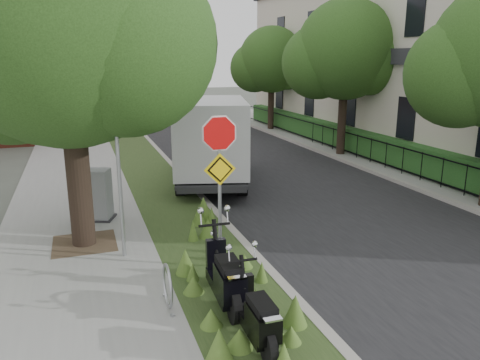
% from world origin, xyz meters
% --- Properties ---
extents(ground, '(120.00, 120.00, 0.00)m').
position_xyz_m(ground, '(0.00, 0.00, 0.00)').
color(ground, '#4C5147').
rests_on(ground, ground).
extents(sidewalk_near, '(3.50, 60.00, 0.12)m').
position_xyz_m(sidewalk_near, '(-4.25, 10.00, 0.06)').
color(sidewalk_near, gray).
rests_on(sidewalk_near, ground).
extents(verge, '(2.00, 60.00, 0.12)m').
position_xyz_m(verge, '(-1.50, 10.00, 0.06)').
color(verge, '#29401B').
rests_on(verge, ground).
extents(kerb_near, '(0.20, 60.00, 0.13)m').
position_xyz_m(kerb_near, '(-0.50, 10.00, 0.07)').
color(kerb_near, '#9E9991').
rests_on(kerb_near, ground).
extents(road, '(7.00, 60.00, 0.01)m').
position_xyz_m(road, '(3.00, 10.00, 0.01)').
color(road, black).
rests_on(road, ground).
extents(kerb_far, '(0.20, 60.00, 0.13)m').
position_xyz_m(kerb_far, '(6.50, 10.00, 0.07)').
color(kerb_far, '#9E9991').
rests_on(kerb_far, ground).
extents(footpath_far, '(3.20, 60.00, 0.12)m').
position_xyz_m(footpath_far, '(8.20, 10.00, 0.06)').
color(footpath_far, gray).
rests_on(footpath_far, ground).
extents(street_tree_main, '(6.21, 5.54, 7.66)m').
position_xyz_m(street_tree_main, '(-4.08, 2.86, 4.80)').
color(street_tree_main, black).
rests_on(street_tree_main, ground).
extents(bare_post, '(0.08, 0.08, 4.00)m').
position_xyz_m(bare_post, '(-3.20, 1.80, 2.12)').
color(bare_post, '#A5A8AD').
rests_on(bare_post, ground).
extents(bike_hoop, '(0.06, 0.78, 0.77)m').
position_xyz_m(bike_hoop, '(-2.70, -0.60, 0.50)').
color(bike_hoop, '#A5A8AD').
rests_on(bike_hoop, ground).
extents(sign_assembly, '(0.94, 0.08, 3.22)m').
position_xyz_m(sign_assembly, '(-1.40, 0.58, 2.33)').
color(sign_assembly, '#A5A8AD').
rests_on(sign_assembly, ground).
extents(fence_far, '(0.04, 24.00, 1.00)m').
position_xyz_m(fence_far, '(7.20, 10.00, 0.67)').
color(fence_far, black).
rests_on(fence_far, ground).
extents(hedge_far, '(1.00, 24.00, 1.10)m').
position_xyz_m(hedge_far, '(7.90, 10.00, 0.67)').
color(hedge_far, '#1B4D1E').
rests_on(hedge_far, footpath_far).
extents(terrace_houses, '(7.40, 26.40, 8.20)m').
position_xyz_m(terrace_houses, '(11.49, 10.00, 4.16)').
color(terrace_houses, beige).
rests_on(terrace_houses, ground).
extents(far_tree_b, '(4.83, 4.31, 6.56)m').
position_xyz_m(far_tree_b, '(6.94, 10.05, 4.37)').
color(far_tree_b, black).
rests_on(far_tree_b, ground).
extents(far_tree_c, '(4.37, 3.89, 5.93)m').
position_xyz_m(far_tree_c, '(6.94, 18.04, 3.95)').
color(far_tree_c, black).
rests_on(far_tree_c, ground).
extents(scooter_near, '(0.36, 1.70, 0.81)m').
position_xyz_m(scooter_near, '(-1.66, -2.17, 0.51)').
color(scooter_near, black).
rests_on(scooter_near, ground).
extents(scooter_far, '(0.46, 1.97, 0.94)m').
position_xyz_m(scooter_far, '(-1.77, -0.99, 0.57)').
color(scooter_far, black).
rests_on(scooter_far, ground).
extents(box_truck, '(3.49, 5.90, 2.51)m').
position_xyz_m(box_truck, '(0.29, 7.35, 1.64)').
color(box_truck, '#262628').
rests_on(box_truck, ground).
extents(utility_cabinet, '(1.17, 0.98, 1.33)m').
position_xyz_m(utility_cabinet, '(-3.70, 4.51, 0.76)').
color(utility_cabinet, '#262628').
rests_on(utility_cabinet, ground).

